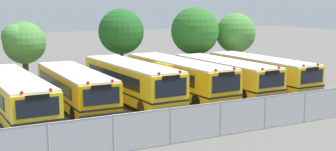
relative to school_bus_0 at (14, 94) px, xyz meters
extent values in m
plane|color=#595651|center=(9.41, 0.21, -1.32)|extent=(160.00, 160.00, 0.00)
cube|color=yellow|center=(0.00, 0.03, -0.02)|extent=(2.82, 11.48, 1.90)
cube|color=white|center=(0.00, 0.03, 0.99)|extent=(2.76, 11.25, 0.12)
cube|color=black|center=(0.17, -5.75, -0.79)|extent=(2.53, 0.24, 0.36)
cube|color=black|center=(0.17, -5.70, 0.32)|extent=(2.03, 0.12, 0.91)
cube|color=black|center=(1.25, 0.37, 0.28)|extent=(0.30, 8.90, 0.68)
cube|color=black|center=(0.00, 0.03, -0.40)|extent=(2.85, 11.60, 0.10)
sphere|color=red|center=(0.85, -5.51, 1.09)|extent=(0.18, 0.18, 0.18)
sphere|color=red|center=(-0.52, -5.55, 1.09)|extent=(0.18, 0.18, 0.18)
cube|color=black|center=(0.17, -5.71, 0.83)|extent=(1.12, 0.11, 0.24)
cylinder|color=black|center=(1.23, -4.25, -0.82)|extent=(0.31, 1.01, 1.00)
cylinder|color=black|center=(-0.97, -4.31, -0.82)|extent=(0.31, 1.01, 1.00)
cylinder|color=black|center=(0.98, 3.97, -0.82)|extent=(0.31, 1.01, 1.00)
cube|color=#EAA80C|center=(3.78, 0.44, -0.02)|extent=(2.56, 10.16, 1.90)
cube|color=white|center=(3.78, 0.44, 0.99)|extent=(2.51, 9.96, 0.12)
cube|color=black|center=(3.72, -4.70, -0.79)|extent=(2.51, 0.19, 0.36)
cube|color=black|center=(3.72, -4.65, 0.32)|extent=(2.01, 0.08, 0.91)
cube|color=black|center=(5.03, 0.73, 0.28)|extent=(0.12, 7.91, 0.69)
cube|color=black|center=(2.53, 0.75, 0.28)|extent=(0.12, 7.91, 0.69)
cube|color=black|center=(3.78, 0.44, -0.40)|extent=(2.59, 10.27, 0.10)
sphere|color=red|center=(4.40, -4.49, 1.09)|extent=(0.18, 0.18, 0.18)
sphere|color=red|center=(3.05, -4.47, 1.09)|extent=(0.18, 0.18, 0.18)
cube|color=black|center=(3.72, -4.66, 0.83)|extent=(1.11, 0.09, 0.24)
cylinder|color=black|center=(4.83, -3.24, -0.82)|extent=(0.29, 1.00, 1.00)
cylinder|color=black|center=(2.65, -3.22, -0.82)|extent=(0.29, 1.00, 1.00)
cylinder|color=black|center=(4.90, 3.70, -0.82)|extent=(0.29, 1.00, 1.00)
cylinder|color=black|center=(2.72, 3.72, -0.82)|extent=(0.29, 1.00, 1.00)
cube|color=yellow|center=(7.56, 0.33, 0.11)|extent=(2.77, 10.76, 2.17)
cube|color=white|center=(7.56, 0.33, 1.25)|extent=(2.71, 10.55, 0.12)
cube|color=black|center=(7.71, -5.09, -0.79)|extent=(2.52, 0.23, 0.36)
cube|color=black|center=(7.71, -5.04, 0.50)|extent=(2.02, 0.12, 1.04)
cube|color=black|center=(8.80, 0.66, 0.46)|extent=(0.28, 8.34, 0.78)
cube|color=black|center=(6.30, 0.59, 0.46)|extent=(0.28, 8.34, 0.78)
cube|color=black|center=(7.56, 0.33, -0.32)|extent=(2.79, 10.87, 0.10)
sphere|color=red|center=(8.39, -4.85, 1.35)|extent=(0.18, 0.18, 0.18)
sphere|color=red|center=(7.03, -4.89, 1.35)|extent=(0.18, 0.18, 0.18)
cube|color=black|center=(7.71, -5.05, 1.09)|extent=(1.11, 0.11, 0.24)
cylinder|color=black|center=(8.76, -3.59, -0.82)|extent=(0.31, 1.01, 1.00)
cylinder|color=black|center=(6.58, -3.65, -0.82)|extent=(0.31, 1.01, 1.00)
cylinder|color=black|center=(8.55, 3.90, -0.82)|extent=(0.31, 1.01, 1.00)
cylinder|color=black|center=(6.37, 3.84, -0.82)|extent=(0.31, 1.01, 1.00)
cube|color=yellow|center=(11.21, 0.38, 0.09)|extent=(2.83, 11.29, 2.13)
cube|color=white|center=(11.21, 0.38, 1.22)|extent=(2.77, 11.07, 0.12)
cube|color=black|center=(11.37, -5.29, -0.79)|extent=(2.56, 0.23, 0.36)
cube|color=black|center=(11.37, -5.24, 0.47)|extent=(2.05, 0.12, 1.02)
cube|color=black|center=(12.47, 0.72, 0.43)|extent=(0.29, 8.75, 0.77)
cube|color=black|center=(9.93, 0.65, 0.43)|extent=(0.29, 8.75, 0.77)
cube|color=black|center=(11.21, 0.38, -0.33)|extent=(2.86, 11.40, 0.10)
sphere|color=red|center=(12.06, -5.05, 1.32)|extent=(0.18, 0.18, 0.18)
sphere|color=red|center=(10.68, -5.09, 1.32)|extent=(0.18, 0.18, 0.18)
cube|color=black|center=(11.37, -5.25, 1.06)|extent=(1.13, 0.11, 0.24)
cylinder|color=black|center=(12.44, -3.79, -0.82)|extent=(0.31, 1.01, 1.00)
cylinder|color=black|center=(10.22, -3.86, -0.82)|extent=(0.31, 1.01, 1.00)
cylinder|color=black|center=(12.21, 4.23, -0.82)|extent=(0.31, 1.01, 1.00)
cylinder|color=black|center=(9.99, 4.16, -0.82)|extent=(0.31, 1.01, 1.00)
cube|color=yellow|center=(15.06, 0.20, -0.01)|extent=(2.63, 10.39, 1.92)
cube|color=white|center=(15.06, 0.20, 1.00)|extent=(2.58, 10.19, 0.12)
cube|color=black|center=(15.12, -5.06, -0.79)|extent=(2.57, 0.19, 0.36)
cube|color=black|center=(15.12, -5.01, 0.33)|extent=(2.07, 0.08, 0.92)
cube|color=black|center=(16.34, 0.51, 0.29)|extent=(0.13, 8.09, 0.69)
cube|color=black|center=(13.78, 0.48, 0.29)|extent=(0.13, 8.09, 0.69)
cube|color=black|center=(15.06, 0.20, -0.40)|extent=(2.66, 10.50, 0.10)
sphere|color=red|center=(15.81, -4.83, 1.10)|extent=(0.18, 0.18, 0.18)
sphere|color=red|center=(14.43, -4.85, 1.10)|extent=(0.18, 0.18, 0.18)
cube|color=black|center=(15.12, -5.02, 0.84)|extent=(1.13, 0.09, 0.24)
cylinder|color=black|center=(16.22, -3.58, -0.82)|extent=(0.29, 1.00, 1.00)
cylinder|color=black|center=(13.99, -3.60, -0.82)|extent=(0.29, 1.00, 1.00)
cylinder|color=black|center=(16.15, 3.59, -0.82)|extent=(0.29, 1.00, 1.00)
cylinder|color=black|center=(13.91, 3.57, -0.82)|extent=(0.29, 1.00, 1.00)
cube|color=yellow|center=(18.59, 0.35, -0.02)|extent=(2.43, 10.77, 1.91)
cube|color=white|center=(18.59, 0.35, 1.00)|extent=(2.38, 10.55, 0.12)
cube|color=black|center=(18.60, -5.10, -0.79)|extent=(2.46, 0.16, 0.36)
cube|color=black|center=(18.60, -5.05, 0.32)|extent=(1.98, 0.06, 0.92)
cube|color=black|center=(19.82, 0.66, 0.29)|extent=(0.05, 8.40, 0.69)
cube|color=black|center=(17.36, 0.65, 0.29)|extent=(0.05, 8.40, 0.69)
cube|color=black|center=(18.59, 0.35, -0.40)|extent=(2.45, 10.87, 0.10)
sphere|color=red|center=(19.26, -4.88, 1.10)|extent=(0.18, 0.18, 0.18)
sphere|color=red|center=(17.93, -4.88, 1.10)|extent=(0.18, 0.18, 0.18)
cube|color=black|center=(18.60, -5.06, 0.84)|extent=(1.09, 0.08, 0.24)
cylinder|color=black|center=(19.66, -3.63, -0.82)|extent=(0.28, 1.00, 1.00)
cylinder|color=black|center=(17.53, -3.63, -0.82)|extent=(0.28, 1.00, 1.00)
cylinder|color=black|center=(19.65, 3.94, -0.82)|extent=(0.28, 1.00, 1.00)
cylinder|color=black|center=(17.52, 3.93, -0.82)|extent=(0.28, 1.00, 1.00)
cylinder|color=#4C3823|center=(2.31, 8.52, -0.14)|extent=(0.44, 0.44, 2.36)
sphere|color=#478438|center=(2.31, 8.52, 2.25)|extent=(3.24, 3.24, 3.24)
sphere|color=#478438|center=(1.56, 8.19, 2.74)|extent=(1.97, 1.97, 1.97)
cylinder|color=#4C3823|center=(10.20, 8.31, 0.07)|extent=(0.33, 0.33, 2.79)
sphere|color=#1E561E|center=(10.20, 8.31, 2.90)|extent=(3.83, 3.83, 3.83)
sphere|color=#1E561E|center=(10.27, 7.93, 2.68)|extent=(2.97, 2.97, 2.97)
cylinder|color=#4C3823|center=(17.19, 7.84, -0.09)|extent=(0.46, 0.46, 2.47)
sphere|color=#286623|center=(17.19, 7.84, 2.78)|extent=(4.35, 4.35, 4.35)
sphere|color=#286623|center=(17.30, 8.00, 3.13)|extent=(2.41, 2.41, 2.41)
cylinder|color=#4C3823|center=(21.32, 7.28, -0.11)|extent=(0.40, 0.40, 2.42)
sphere|color=#478438|center=(21.32, 7.28, 2.50)|extent=(3.73, 3.73, 3.73)
sphere|color=#478438|center=(21.32, 7.21, 2.57)|extent=(2.28, 2.28, 2.28)
cylinder|color=#9EA0A3|center=(-0.18, -9.13, -0.44)|extent=(0.07, 0.07, 1.77)
cylinder|color=#9EA0A3|center=(2.64, -9.13, -0.44)|extent=(0.07, 0.07, 1.77)
cylinder|color=#9EA0A3|center=(5.45, -9.13, -0.44)|extent=(0.07, 0.07, 1.77)
cylinder|color=#9EA0A3|center=(8.27, -9.13, -0.44)|extent=(0.07, 0.07, 1.77)
cylinder|color=#9EA0A3|center=(11.09, -9.13, -0.44)|extent=(0.07, 0.07, 1.77)
cylinder|color=#9EA0A3|center=(13.91, -9.13, -0.44)|extent=(0.07, 0.07, 1.77)
cube|color=#ADB2B7|center=(9.68, -9.13, -0.44)|extent=(25.36, 0.02, 1.73)
cylinder|color=#9EA0A3|center=(9.68, -9.13, 0.42)|extent=(25.36, 0.04, 0.04)
cone|color=#EA5914|center=(10.85, -7.45, -1.06)|extent=(0.40, 0.40, 0.52)
camera|label=1|loc=(-4.20, -26.91, 5.16)|focal=48.08mm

